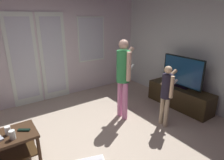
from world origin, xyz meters
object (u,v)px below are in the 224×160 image
at_px(cup_near_edge, 12,135).
at_px(tv_remote_black, 24,130).
at_px(flat_screen_tv, 182,72).
at_px(cup_by_laptop, 8,130).
at_px(tv_stand, 179,97).
at_px(coffee_table, 2,146).
at_px(person_child, 167,91).
at_px(loose_keyboard, 90,160).
at_px(person_adult, 123,73).

height_order(cup_near_edge, tv_remote_black, cup_near_edge).
height_order(flat_screen_tv, cup_by_laptop, flat_screen_tv).
bearing_deg(tv_stand, flat_screen_tv, 114.87).
distance_m(coffee_table, cup_near_edge, 0.28).
height_order(tv_stand, person_child, person_child).
distance_m(tv_stand, tv_remote_black, 3.40).
relative_size(loose_keyboard, cup_near_edge, 3.63).
bearing_deg(flat_screen_tv, person_child, -160.01).
xyz_separation_m(tv_stand, cup_near_edge, (-3.55, 0.09, 0.32)).
distance_m(flat_screen_tv, person_adult, 1.47).
bearing_deg(person_child, cup_near_edge, 170.67).
height_order(tv_stand, cup_near_edge, cup_near_edge).
xyz_separation_m(person_adult, cup_by_laptop, (-2.16, -0.14, -0.43)).
height_order(tv_stand, person_adult, person_adult).
distance_m(cup_by_laptop, tv_remote_black, 0.20).
height_order(loose_keyboard, tv_remote_black, tv_remote_black).
bearing_deg(coffee_table, cup_near_edge, -43.08).
height_order(cup_by_laptop, tv_remote_black, cup_by_laptop).
height_order(coffee_table, tv_remote_black, tv_remote_black).
relative_size(flat_screen_tv, cup_near_edge, 8.08).
height_order(person_adult, cup_near_edge, person_adult).
distance_m(flat_screen_tv, loose_keyboard, 2.80).
bearing_deg(cup_near_edge, tv_remote_black, 35.92).
bearing_deg(person_child, loose_keyboard, -178.91).
distance_m(coffee_table, tv_stand, 3.69).
height_order(coffee_table, cup_by_laptop, cup_by_laptop).
bearing_deg(cup_near_edge, flat_screen_tv, -1.38).
height_order(tv_stand, cup_by_laptop, cup_by_laptop).
bearing_deg(loose_keyboard, cup_near_edge, 153.06).
bearing_deg(tv_stand, coffee_table, 176.61).
xyz_separation_m(cup_near_edge, cup_by_laptop, (-0.04, 0.15, -0.00)).
height_order(person_child, loose_keyboard, person_child).
bearing_deg(cup_near_edge, person_adult, 7.88).
xyz_separation_m(coffee_table, cup_near_edge, (0.14, -0.13, 0.20)).
xyz_separation_m(coffee_table, person_child, (2.74, -0.56, 0.37)).
bearing_deg(flat_screen_tv, coffee_table, 176.67).
relative_size(tv_stand, person_adult, 0.93).
bearing_deg(tv_stand, cup_by_laptop, 176.18).
xyz_separation_m(coffee_table, cup_by_laptop, (0.10, 0.02, 0.20)).
bearing_deg(cup_near_edge, tv_stand, -1.44).
relative_size(person_adult, person_child, 1.36).
bearing_deg(loose_keyboard, person_adult, 31.69).
xyz_separation_m(tv_stand, cup_by_laptop, (-3.58, 0.24, 0.32)).
distance_m(tv_stand, person_child, 1.11).
distance_m(tv_stand, person_adult, 1.65).
bearing_deg(cup_by_laptop, person_adult, 3.83).
relative_size(loose_keyboard, cup_by_laptop, 3.78).
xyz_separation_m(cup_by_laptop, tv_remote_black, (0.20, -0.03, -0.05)).
relative_size(flat_screen_tv, loose_keyboard, 2.22).
relative_size(tv_stand, tv_remote_black, 9.13).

